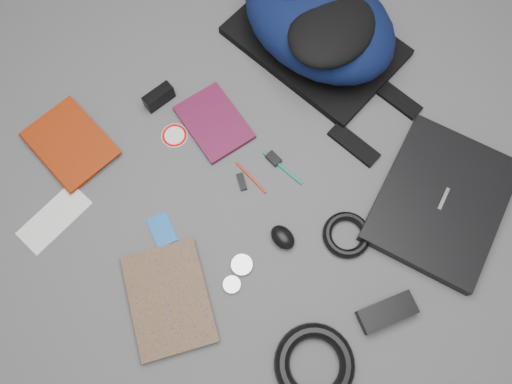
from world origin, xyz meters
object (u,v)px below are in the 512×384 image
laptop (441,201)px  mouse (283,237)px  comic_book (130,310)px  power_brick (387,312)px  textbook_red (44,165)px  dvd_case (214,123)px  compact_camera (159,97)px  backpack (319,21)px

laptop → mouse: (-0.42, 0.14, -0.00)m
comic_book → mouse: size_ratio=3.70×
laptop → power_brick: size_ratio=2.78×
power_brick → comic_book: bearing=157.8°
laptop → textbook_red: bearing=112.7°
textbook_red → dvd_case: (0.47, -0.14, -0.00)m
dvd_case → compact_camera: size_ratio=2.32×
comic_book → power_brick: size_ratio=1.89×
power_brick → mouse: bearing=121.6°
backpack → textbook_red: (-0.87, 0.06, -0.10)m
backpack → comic_book: bearing=-169.7°
backpack → compact_camera: 0.51m
dvd_case → mouse: size_ratio=2.86×
dvd_case → power_brick: power_brick is taller
comic_book → backpack: bearing=41.9°
textbook_red → laptop: bearing=-48.9°
power_brick → compact_camera: bearing=113.5°
backpack → power_brick: bearing=-127.2°
backpack → compact_camera: (-0.50, 0.08, -0.09)m
textbook_red → power_brick: 1.00m
backpack → power_brick: size_ratio=3.68×
compact_camera → mouse: bearing=-89.8°
compact_camera → laptop: bearing=-62.0°
dvd_case → laptop: bearing=-55.3°
mouse → dvd_case: bearing=78.6°
backpack → comic_book: (-0.85, -0.42, -0.10)m
textbook_red → comic_book: size_ratio=0.89×
textbook_red → compact_camera: compact_camera is taller
mouse → power_brick: bearing=-77.3°
textbook_red → compact_camera: bearing=-9.6°
laptop → comic_book: size_ratio=1.47×
textbook_red → mouse: 0.69m
backpack → laptop: size_ratio=1.32×
mouse → textbook_red: bearing=121.8°
backpack → comic_book: size_ratio=1.95×
compact_camera → mouse: 0.54m
dvd_case → power_brick: size_ratio=1.46×
comic_book → dvd_case: (0.45, 0.34, -0.00)m
comic_book → mouse: bearing=9.6°
backpack → mouse: 0.63m
textbook_red → power_brick: bearing=-66.8°
backpack → compact_camera: size_ratio=5.84×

